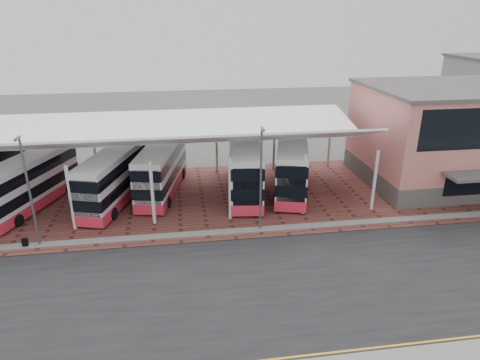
{
  "coord_description": "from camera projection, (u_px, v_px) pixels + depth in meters",
  "views": [
    {
      "loc": [
        -3.77,
        -22.19,
        15.54
      ],
      "look_at": [
        0.9,
        9.23,
        3.02
      ],
      "focal_mm": 32.0,
      "sensor_mm": 36.0,
      "label": 1
    }
  ],
  "objects": [
    {
      "name": "bus_5",
      "position": [
        292.0,
        165.0,
        39.39
      ],
      "size": [
        5.55,
        11.66,
        4.69
      ],
      "rotation": [
        0.0,
        0.0,
        -0.27
      ],
      "color": "silver",
      "rests_on": "forecourt"
    },
    {
      "name": "bus_2",
      "position": [
        115.0,
        177.0,
        36.73
      ],
      "size": [
        5.5,
        11.1,
        4.47
      ],
      "rotation": [
        0.0,
        0.0,
        -0.29
      ],
      "color": "silver",
      "rests_on": "forecourt"
    },
    {
      "name": "ground",
      "position": [
        248.0,
        279.0,
        26.64
      ],
      "size": [
        140.0,
        140.0,
        0.0
      ],
      "primitive_type": "plane",
      "color": "#4E514C"
    },
    {
      "name": "yellow_line_far",
      "position": [
        270.0,
        360.0,
        20.46
      ],
      "size": [
        120.0,
        0.12,
        0.01
      ],
      "primitive_type": "cube",
      "color": "gold",
      "rests_on": "road"
    },
    {
      "name": "north_kerb",
      "position": [
        234.0,
        231.0,
        32.32
      ],
      "size": [
        120.0,
        0.8,
        0.14
      ],
      "primitive_type": "cube",
      "color": "slate",
      "rests_on": "ground"
    },
    {
      "name": "bus_4",
      "position": [
        245.0,
        167.0,
        38.8
      ],
      "size": [
        3.98,
        11.78,
        4.76
      ],
      "rotation": [
        0.0,
        0.0,
        -0.12
      ],
      "color": "silver",
      "rests_on": "forecourt"
    },
    {
      "name": "road",
      "position": [
        250.0,
        289.0,
        25.71
      ],
      "size": [
        120.0,
        14.0,
        0.02
      ],
      "primitive_type": "cube",
      "color": "black",
      "rests_on": "ground"
    },
    {
      "name": "lamp_west",
      "position": [
        29.0,
        189.0,
        28.9
      ],
      "size": [
        0.16,
        0.9,
        8.07
      ],
      "color": "#4F5055",
      "rests_on": "ground"
    },
    {
      "name": "suitcase",
      "position": [
        25.0,
        243.0,
        30.11
      ],
      "size": [
        0.37,
        0.27,
        0.64
      ],
      "primitive_type": "cube",
      "color": "black",
      "rests_on": "forecourt"
    },
    {
      "name": "terminal",
      "position": [
        461.0,
        134.0,
        40.88
      ],
      "size": [
        18.4,
        14.4,
        9.25
      ],
      "color": "#4F4C4A",
      "rests_on": "ground"
    },
    {
      "name": "bus_1",
      "position": [
        29.0,
        183.0,
        35.64
      ],
      "size": [
        6.0,
        10.79,
        4.37
      ],
      "rotation": [
        0.0,
        0.0,
        -0.36
      ],
      "color": "silver",
      "rests_on": "forecourt"
    },
    {
      "name": "canopy",
      "position": [
        152.0,
        134.0,
        36.52
      ],
      "size": [
        37.0,
        11.63,
        7.07
      ],
      "color": "silver",
      "rests_on": "ground"
    },
    {
      "name": "bus_3",
      "position": [
        162.0,
        169.0,
        38.78
      ],
      "size": [
        4.64,
        11.14,
        4.48
      ],
      "rotation": [
        0.0,
        0.0,
        -0.2
      ],
      "color": "silver",
      "rests_on": "forecourt"
    },
    {
      "name": "forecourt",
      "position": [
        246.0,
        195.0,
        38.86
      ],
      "size": [
        72.0,
        16.0,
        0.06
      ],
      "primitive_type": "cube",
      "color": "brown",
      "rests_on": "ground"
    },
    {
      "name": "lamp_east",
      "position": [
        261.0,
        177.0,
        31.08
      ],
      "size": [
        0.16,
        0.9,
        8.07
      ],
      "color": "#4F5055",
      "rests_on": "ground"
    }
  ]
}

